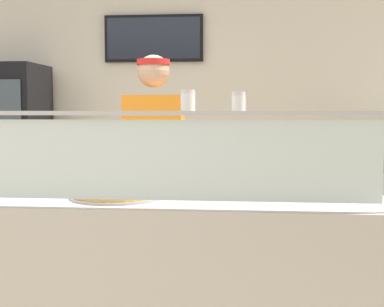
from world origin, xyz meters
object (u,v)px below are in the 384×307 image
Objects in this scene: pizza_tray at (117,195)px; worker_figure at (155,171)px; pepper_flake_shaker at (239,103)px; parmesan_shaker at (188,102)px; drink_fridge at (1,169)px; pizza_server at (125,191)px.

pizza_tray is 0.74m from worker_figure.
parmesan_shaker is at bearing -180.00° from pepper_flake_shaker.
worker_figure reaches higher than parmesan_shaker.
worker_figure is (-0.32, 1.02, -0.44)m from parmesan_shaker.
pizza_tray is 0.27× the size of worker_figure.
pepper_flake_shaker is 2.90m from drink_fridge.
drink_fridge reaches higher than worker_figure.
worker_figure is (0.08, 0.74, 0.04)m from pizza_tray.
parmesan_shaker is 0.05× the size of drink_fridge.
pizza_tray is 0.27× the size of drink_fridge.
pizza_server is at bearing -92.14° from worker_figure.
drink_fridge is at bearing 147.17° from worker_figure.
pizza_tray is at bearing 160.37° from pizza_server.
pizza_tray is 0.83m from pepper_flake_shaker.
pepper_flake_shaker is 1.24m from worker_figure.
parmesan_shaker is 2.75m from drink_fridge.
drink_fridge reaches higher than parmesan_shaker.
worker_figure is 0.98× the size of drink_fridge.
pepper_flake_shaker is 0.05× the size of drink_fridge.
pizza_server is 0.76m from worker_figure.
pizza_tray is 5.06× the size of parmesan_shaker.
pizza_tray is 0.06m from pizza_server.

